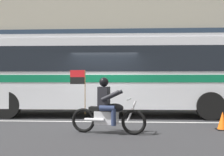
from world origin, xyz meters
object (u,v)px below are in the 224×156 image
at_px(transit_bus, 114,70).
at_px(motorcycle_with_rider, 107,110).
at_px(fire_hydrant, 220,98).
at_px(traffic_cone, 223,121).

relative_size(transit_bus, motorcycle_with_rider, 6.03).
distance_m(motorcycle_with_rider, fire_hydrant, 8.76).
distance_m(transit_bus, traffic_cone, 4.94).
xyz_separation_m(fire_hydrant, traffic_cone, (-1.85, -6.25, -0.26)).
relative_size(motorcycle_with_rider, traffic_cone, 3.94).
bearing_deg(motorcycle_with_rider, traffic_cone, 12.66).
relative_size(transit_bus, fire_hydrant, 17.44).
bearing_deg(fire_hydrant, motorcycle_with_rider, -126.78).
bearing_deg(transit_bus, traffic_cone, -43.29).
bearing_deg(transit_bus, motorcycle_with_rider, -90.02).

